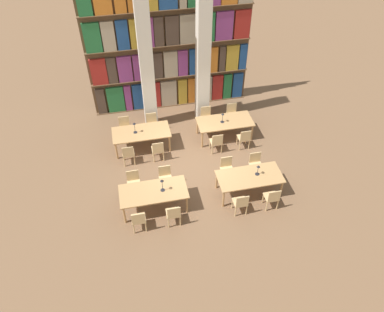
# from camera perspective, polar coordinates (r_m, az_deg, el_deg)

# --- Properties ---
(ground_plane) EXTENTS (40.00, 40.00, 0.00)m
(ground_plane) POSITION_cam_1_polar(r_m,az_deg,el_deg) (13.40, -0.13, -1.72)
(ground_plane) COLOR brown
(bookshelf_bank) EXTENTS (6.44, 0.35, 5.50)m
(bookshelf_bank) POSITION_cam_1_polar(r_m,az_deg,el_deg) (15.09, -3.40, 16.13)
(bookshelf_bank) COLOR brown
(bookshelf_bank) RESTS_ON ground_plane
(pillar_left) EXTENTS (0.48, 0.48, 6.00)m
(pillar_left) POSITION_cam_1_polar(r_m,az_deg,el_deg) (13.76, -7.08, 14.79)
(pillar_left) COLOR silver
(pillar_left) RESTS_ON ground_plane
(pillar_center) EXTENTS (0.48, 0.48, 6.00)m
(pillar_center) POSITION_cam_1_polar(r_m,az_deg,el_deg) (14.06, 1.71, 15.73)
(pillar_center) COLOR silver
(pillar_center) RESTS_ON ground_plane
(reading_table_0) EXTENTS (2.10, 0.99, 0.76)m
(reading_table_0) POSITION_cam_1_polar(r_m,az_deg,el_deg) (11.71, -5.89, -5.59)
(reading_table_0) COLOR tan
(reading_table_0) RESTS_ON ground_plane
(chair_0) EXTENTS (0.42, 0.40, 0.88)m
(chair_0) POSITION_cam_1_polar(r_m,az_deg,el_deg) (11.35, -8.13, -9.58)
(chair_0) COLOR tan
(chair_0) RESTS_ON ground_plane
(chair_1) EXTENTS (0.42, 0.40, 0.88)m
(chair_1) POSITION_cam_1_polar(r_m,az_deg,el_deg) (12.38, -8.89, -3.95)
(chair_1) COLOR tan
(chair_1) RESTS_ON ground_plane
(chair_2) EXTENTS (0.42, 0.40, 0.88)m
(chair_2) POSITION_cam_1_polar(r_m,az_deg,el_deg) (11.39, -2.84, -8.79)
(chair_2) COLOR tan
(chair_2) RESTS_ON ground_plane
(chair_3) EXTENTS (0.42, 0.40, 0.88)m
(chair_3) POSITION_cam_1_polar(r_m,az_deg,el_deg) (12.41, -4.09, -3.25)
(chair_3) COLOR tan
(chair_3) RESTS_ON ground_plane
(desk_lamp_0) EXTENTS (0.14, 0.14, 0.48)m
(desk_lamp_0) POSITION_cam_1_polar(r_m,az_deg,el_deg) (11.41, -4.57, -4.14)
(desk_lamp_0) COLOR #232328
(desk_lamp_0) RESTS_ON reading_table_0
(reading_table_1) EXTENTS (2.10, 0.99, 0.76)m
(reading_table_1) POSITION_cam_1_polar(r_m,az_deg,el_deg) (12.22, 8.76, -3.30)
(reading_table_1) COLOR tan
(reading_table_1) RESTS_ON ground_plane
(chair_4) EXTENTS (0.42, 0.40, 0.88)m
(chair_4) POSITION_cam_1_polar(r_m,az_deg,el_deg) (11.75, 7.43, -7.08)
(chair_4) COLOR tan
(chair_4) RESTS_ON ground_plane
(chair_5) EXTENTS (0.42, 0.40, 0.88)m
(chair_5) POSITION_cam_1_polar(r_m,az_deg,el_deg) (12.74, 5.32, -1.85)
(chair_5) COLOR tan
(chair_5) RESTS_ON ground_plane
(chair_6) EXTENTS (0.42, 0.40, 0.88)m
(chair_6) POSITION_cam_1_polar(r_m,az_deg,el_deg) (12.06, 12.10, -6.20)
(chair_6) COLOR tan
(chair_6) RESTS_ON ground_plane
(chair_7) EXTENTS (0.42, 0.40, 0.88)m
(chair_7) POSITION_cam_1_polar(r_m,az_deg,el_deg) (13.02, 9.67, -1.17)
(chair_7) COLOR tan
(chair_7) RESTS_ON ground_plane
(desk_lamp_1) EXTENTS (0.14, 0.14, 0.40)m
(desk_lamp_1) POSITION_cam_1_polar(r_m,az_deg,el_deg) (12.09, 10.04, -1.87)
(desk_lamp_1) COLOR #232328
(desk_lamp_1) RESTS_ON reading_table_1
(reading_table_2) EXTENTS (2.10, 0.99, 0.76)m
(reading_table_2) POSITION_cam_1_polar(r_m,az_deg,el_deg) (13.87, -7.74, 3.43)
(reading_table_2) COLOR tan
(reading_table_2) RESTS_ON ground_plane
(chair_8) EXTENTS (0.42, 0.40, 0.88)m
(chair_8) POSITION_cam_1_polar(r_m,az_deg,el_deg) (13.40, -9.68, 0.34)
(chair_8) COLOR tan
(chair_8) RESTS_ON ground_plane
(chair_9) EXTENTS (0.42, 0.40, 0.88)m
(chair_9) POSITION_cam_1_polar(r_m,az_deg,el_deg) (14.60, -10.20, 4.38)
(chair_9) COLOR tan
(chair_9) RESTS_ON ground_plane
(chair_10) EXTENTS (0.42, 0.40, 0.88)m
(chair_10) POSITION_cam_1_polar(r_m,az_deg,el_deg) (13.43, -5.23, 0.98)
(chair_10) COLOR tan
(chair_10) RESTS_ON ground_plane
(chair_11) EXTENTS (0.42, 0.40, 0.88)m
(chair_11) POSITION_cam_1_polar(r_m,az_deg,el_deg) (14.63, -6.10, 4.96)
(chair_11) COLOR tan
(chair_11) RESTS_ON ground_plane
(desk_lamp_2) EXTENTS (0.14, 0.14, 0.46)m
(desk_lamp_2) POSITION_cam_1_polar(r_m,az_deg,el_deg) (13.63, -8.76, 4.56)
(desk_lamp_2) COLOR #232328
(desk_lamp_2) RESTS_ON reading_table_2
(reading_table_3) EXTENTS (2.10, 0.99, 0.76)m
(reading_table_3) POSITION_cam_1_polar(r_m,az_deg,el_deg) (14.30, 5.02, 5.07)
(reading_table_3) COLOR tan
(reading_table_3) RESTS_ON ground_plane
(chair_12) EXTENTS (0.42, 0.40, 0.88)m
(chair_12) POSITION_cam_1_polar(r_m,az_deg,el_deg) (13.72, 3.74, 2.17)
(chair_12) COLOR tan
(chair_12) RESTS_ON ground_plane
(chair_13) EXTENTS (0.42, 0.40, 0.88)m
(chair_13) POSITION_cam_1_polar(r_m,az_deg,el_deg) (14.90, 2.20, 6.00)
(chair_13) COLOR tan
(chair_13) RESTS_ON ground_plane
(chair_14) EXTENTS (0.42, 0.40, 0.88)m
(chair_14) POSITION_cam_1_polar(r_m,az_deg,el_deg) (14.00, 7.95, 2.75)
(chair_14) COLOR tan
(chair_14) RESTS_ON ground_plane
(chair_15) EXTENTS (0.42, 0.40, 0.88)m
(chair_15) POSITION_cam_1_polar(r_m,az_deg,el_deg) (15.15, 6.13, 6.47)
(chair_15) COLOR tan
(chair_15) RESTS_ON ground_plane
(desk_lamp_3) EXTENTS (0.14, 0.14, 0.42)m
(desk_lamp_3) POSITION_cam_1_polar(r_m,az_deg,el_deg) (14.03, 4.69, 6.10)
(desk_lamp_3) COLOR #232328
(desk_lamp_3) RESTS_ON reading_table_3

